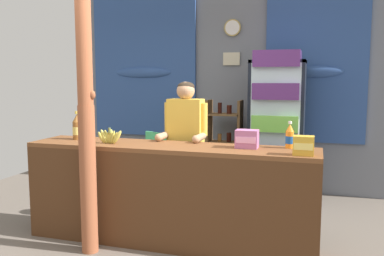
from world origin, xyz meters
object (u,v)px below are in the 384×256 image
object	(u,v)px
drink_fridge	(277,121)
soda_bottle_iced_tea	(77,127)
shopkeeper	(186,137)
snack_box_wafer	(247,139)
banana_bunch	(110,137)
timber_post	(86,112)
plastic_lawn_chair	(150,160)
bottle_shelf_rack	(224,145)
soda_bottle_orange_soda	(290,137)
snack_box_choco_powder	(303,146)
stall_counter	(165,186)

from	to	relation	value
drink_fridge	soda_bottle_iced_tea	world-z (taller)	drink_fridge
shopkeeper	soda_bottle_iced_tea	xyz separation A→B (m)	(-1.06, -0.39, 0.11)
snack_box_wafer	banana_bunch	size ratio (longest dim) A/B	0.72
shopkeeper	timber_post	bearing A→B (deg)	-125.92
drink_fridge	plastic_lawn_chair	size ratio (longest dim) A/B	2.25
drink_fridge	plastic_lawn_chair	world-z (taller)	drink_fridge
snack_box_wafer	banana_bunch	bearing A→B (deg)	-173.91
bottle_shelf_rack	shopkeeper	distance (m)	1.42
soda_bottle_orange_soda	snack_box_choco_powder	world-z (taller)	soda_bottle_orange_soda
stall_counter	timber_post	world-z (taller)	timber_post
plastic_lawn_chair	soda_bottle_iced_tea	size ratio (longest dim) A/B	2.91
soda_bottle_orange_soda	snack_box_wafer	bearing A→B (deg)	-163.72
snack_box_choco_powder	snack_box_wafer	xyz separation A→B (m)	(-0.51, 0.22, 0.00)
snack_box_choco_powder	banana_bunch	xyz separation A→B (m)	(-1.83, 0.08, -0.02)
bottle_shelf_rack	banana_bunch	distance (m)	2.07
snack_box_choco_powder	banana_bunch	size ratio (longest dim) A/B	0.60
stall_counter	bottle_shelf_rack	size ratio (longest dim) A/B	2.15
bottle_shelf_rack	soda_bottle_orange_soda	bearing A→B (deg)	-59.38
drink_fridge	shopkeeper	size ratio (longest dim) A/B	1.24
stall_counter	bottle_shelf_rack	distance (m)	1.95
soda_bottle_orange_soda	banana_bunch	world-z (taller)	soda_bottle_orange_soda
soda_bottle_iced_tea	snack_box_wafer	distance (m)	1.78
snack_box_wafer	banana_bunch	distance (m)	1.33
stall_counter	plastic_lawn_chair	distance (m)	1.74
shopkeeper	snack_box_choco_powder	distance (m)	1.37
snack_box_choco_powder	banana_bunch	distance (m)	1.83
soda_bottle_iced_tea	banana_bunch	size ratio (longest dim) A/B	1.06
timber_post	shopkeeper	size ratio (longest dim) A/B	1.74
shopkeeper	snack_box_choco_powder	bearing A→B (deg)	-26.41
stall_counter	snack_box_choco_powder	world-z (taller)	snack_box_choco_powder
soda_bottle_iced_tea	bottle_shelf_rack	bearing A→B (deg)	56.51
plastic_lawn_chair	snack_box_choco_powder	world-z (taller)	snack_box_choco_powder
soda_bottle_iced_tea	soda_bottle_orange_soda	xyz separation A→B (m)	(2.15, 0.11, -0.02)
shopkeeper	soda_bottle_orange_soda	xyz separation A→B (m)	(1.09, -0.28, 0.09)
shopkeeper	drink_fridge	bearing A→B (deg)	55.18
timber_post	drink_fridge	distance (m)	2.57
plastic_lawn_chair	banana_bunch	world-z (taller)	banana_bunch
bottle_shelf_rack	snack_box_choco_powder	world-z (taller)	bottle_shelf_rack
stall_counter	snack_box_wafer	world-z (taller)	snack_box_wafer
plastic_lawn_chair	soda_bottle_orange_soda	bearing A→B (deg)	-33.04
shopkeeper	banana_bunch	size ratio (longest dim) A/B	5.58
soda_bottle_iced_tea	snack_box_choco_powder	size ratio (longest dim) A/B	1.76
drink_fridge	snack_box_wafer	xyz separation A→B (m)	(-0.11, -1.59, -0.01)
bottle_shelf_rack	snack_box_wafer	bearing A→B (deg)	-70.97
timber_post	soda_bottle_orange_soda	distance (m)	1.85
snack_box_choco_powder	soda_bottle_iced_tea	bearing A→B (deg)	174.51
drink_fridge	soda_bottle_iced_tea	size ratio (longest dim) A/B	6.54
bottle_shelf_rack	soda_bottle_iced_tea	xyz separation A→B (m)	(-1.17, -1.77, 0.41)
plastic_lawn_chair	soda_bottle_orange_soda	xyz separation A→B (m)	(1.93, -1.25, 0.57)
timber_post	soda_bottle_iced_tea	xyz separation A→B (m)	(-0.42, 0.50, -0.21)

